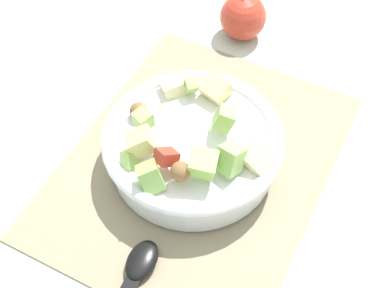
% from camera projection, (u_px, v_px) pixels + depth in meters
% --- Properties ---
extents(ground_plane, '(2.40, 2.40, 0.00)m').
position_uv_depth(ground_plane, '(198.00, 165.00, 0.78)').
color(ground_plane, silver).
extents(placemat, '(0.44, 0.34, 0.01)m').
position_uv_depth(placemat, '(198.00, 164.00, 0.78)').
color(placemat, gray).
rests_on(placemat, ground_plane).
extents(salad_bowl, '(0.24, 0.24, 0.10)m').
position_uv_depth(salad_bowl, '(192.00, 147.00, 0.75)').
color(salad_bowl, white).
rests_on(salad_bowl, placemat).
extents(whole_apple, '(0.08, 0.08, 0.09)m').
position_uv_depth(whole_apple, '(243.00, 17.00, 0.92)').
color(whole_apple, '#BC3828').
rests_on(whole_apple, ground_plane).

